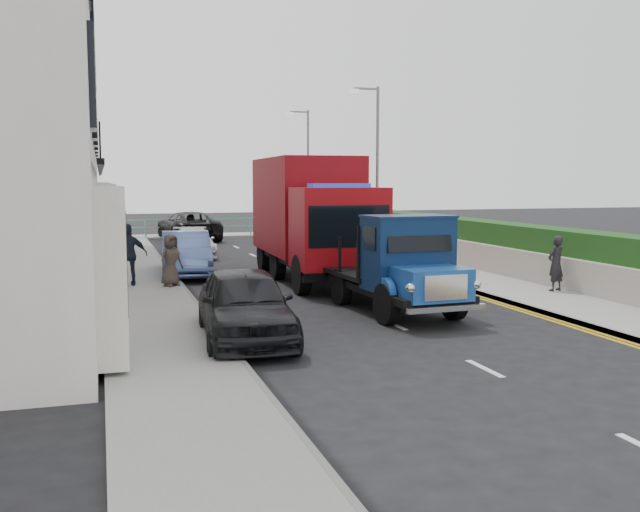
{
  "coord_description": "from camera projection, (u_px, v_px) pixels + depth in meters",
  "views": [
    {
      "loc": [
        -6.37,
        -12.85,
        3.3
      ],
      "look_at": [
        -1.12,
        4.21,
        1.4
      ],
      "focal_mm": 40.0,
      "sensor_mm": 36.0,
      "label": 1
    }
  ],
  "objects": [
    {
      "name": "ground",
      "position": [
        434.0,
        344.0,
        14.42
      ],
      "size": [
        120.0,
        120.0,
        0.0
      ],
      "primitive_type": "plane",
      "color": "black",
      "rests_on": "ground"
    },
    {
      "name": "pavement_west",
      "position": [
        144.0,
        288.0,
        21.45
      ],
      "size": [
        2.4,
        38.0,
        0.12
      ],
      "primitive_type": "cube",
      "color": "gray",
      "rests_on": "ground"
    },
    {
      "name": "pavement_east",
      "position": [
        457.0,
        275.0,
        24.52
      ],
      "size": [
        2.6,
        38.0,
        0.12
      ],
      "primitive_type": "cube",
      "color": "gray",
      "rests_on": "ground"
    },
    {
      "name": "promenade",
      "position": [
        215.0,
        235.0,
        41.98
      ],
      "size": [
        30.0,
        2.5,
        0.12
      ],
      "primitive_type": "cube",
      "color": "gray",
      "rests_on": "ground"
    },
    {
      "name": "sea_plane",
      "position": [
        167.0,
        213.0,
        71.44
      ],
      "size": [
        120.0,
        120.0,
        0.0
      ],
      "primitive_type": "plane",
      "color": "slate",
      "rests_on": "ground"
    },
    {
      "name": "garden_east",
      "position": [
        507.0,
        249.0,
        24.99
      ],
      "size": [
        1.45,
        28.0,
        1.75
      ],
      "color": "#B2AD9E",
      "rests_on": "ground"
    },
    {
      "name": "seafront_railing",
      "position": [
        217.0,
        228.0,
        41.16
      ],
      "size": [
        13.0,
        0.08,
        1.11
      ],
      "color": "#59B2A5",
      "rests_on": "ground"
    },
    {
      "name": "lamp_mid",
      "position": [
        375.0,
        163.0,
        28.52
      ],
      "size": [
        1.23,
        0.18,
        7.0
      ],
      "color": "slate",
      "rests_on": "ground"
    },
    {
      "name": "lamp_far",
      "position": [
        306.0,
        167.0,
        38.03
      ],
      "size": [
        1.23,
        0.18,
        7.0
      ],
      "color": "slate",
      "rests_on": "ground"
    },
    {
      "name": "bedford_lorry",
      "position": [
        404.0,
        270.0,
        17.32
      ],
      "size": [
        2.29,
        5.24,
        2.43
      ],
      "rotation": [
        0.0,
        0.0,
        0.05
      ],
      "color": "black",
      "rests_on": "ground"
    },
    {
      "name": "red_lorry",
      "position": [
        312.0,
        215.0,
        23.65
      ],
      "size": [
        2.84,
        7.82,
        4.05
      ],
      "rotation": [
        0.0,
        0.0,
        -0.03
      ],
      "color": "black",
      "rests_on": "ground"
    },
    {
      "name": "parked_car_front",
      "position": [
        245.0,
        305.0,
        14.61
      ],
      "size": [
        2.13,
        4.58,
        1.52
      ],
      "primitive_type": "imported",
      "rotation": [
        0.0,
        0.0,
        -0.08
      ],
      "color": "black",
      "rests_on": "ground"
    },
    {
      "name": "parked_car_mid",
      "position": [
        186.0,
        254.0,
        24.69
      ],
      "size": [
        1.97,
        4.74,
        1.53
      ],
      "primitive_type": "imported",
      "rotation": [
        0.0,
        0.0,
        -0.08
      ],
      "color": "#5674BA",
      "rests_on": "ground"
    },
    {
      "name": "parked_car_rear",
      "position": [
        193.0,
        243.0,
        30.7
      ],
      "size": [
        1.91,
        4.32,
        1.23
      ],
      "primitive_type": "imported",
      "rotation": [
        0.0,
        0.0,
        -0.04
      ],
      "color": "silver",
      "rests_on": "ground"
    },
    {
      "name": "seafront_car_left",
      "position": [
        188.0,
        226.0,
        39.49
      ],
      "size": [
        3.25,
        5.95,
        1.58
      ],
      "primitive_type": "imported",
      "rotation": [
        0.0,
        0.0,
        3.26
      ],
      "color": "black",
      "rests_on": "ground"
    },
    {
      "name": "seafront_car_right",
      "position": [
        286.0,
        227.0,
        39.9
      ],
      "size": [
        1.59,
        3.96,
        1.35
      ],
      "primitive_type": "imported",
      "rotation": [
        0.0,
        0.0,
        0.0
      ],
      "color": "#999A9E",
      "rests_on": "ground"
    },
    {
      "name": "pedestrian_east_near",
      "position": [
        556.0,
        263.0,
        20.48
      ],
      "size": [
        0.68,
        0.55,
        1.6
      ],
      "primitive_type": "imported",
      "rotation": [
        0.0,
        0.0,
        3.47
      ],
      "color": "black",
      "rests_on": "pavement_east"
    },
    {
      "name": "pedestrian_west_near",
      "position": [
        129.0,
        255.0,
        21.54
      ],
      "size": [
        1.11,
        0.47,
        1.88
      ],
      "primitive_type": "imported",
      "rotation": [
        0.0,
        0.0,
        3.15
      ],
      "color": "#1C2432",
      "rests_on": "pavement_west"
    },
    {
      "name": "pedestrian_west_far",
      "position": [
        171.0,
        260.0,
        21.48
      ],
      "size": [
        0.91,
        0.83,
        1.57
      ],
      "primitive_type": "imported",
      "rotation": [
        0.0,
        0.0,
        0.55
      ],
      "color": "#433930",
      "rests_on": "pavement_west"
    }
  ]
}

